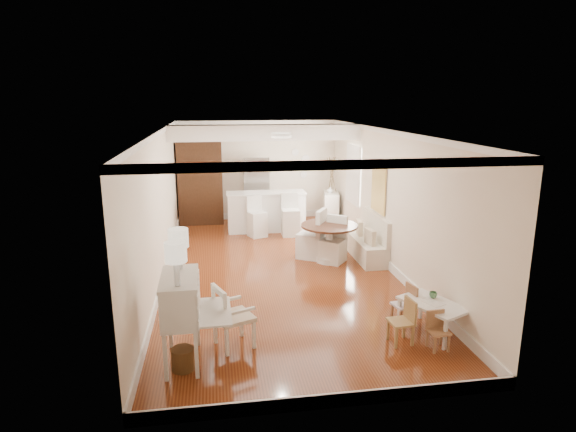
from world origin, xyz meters
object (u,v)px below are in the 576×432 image
object	(u,v)px
gustavian_armchair	(234,316)
kids_chair_c	(439,331)
bar_stool_left	(257,217)
pantry_cabinet	(200,182)
sideboard	(331,207)
dining_table	(329,243)
slip_chair_far	(311,233)
breakfast_counter	(266,211)
kids_table	(432,318)
wicker_basket	(183,359)
kids_chair_a	(401,321)
secretary_bureau	(181,320)
bar_stool_right	(290,215)
fridge	(269,189)
kids_chair_b	(404,305)
slip_chair_near	(333,240)

from	to	relation	value
gustavian_armchair	kids_chair_c	distance (m)	2.84
bar_stool_left	pantry_cabinet	bearing A→B (deg)	109.96
sideboard	dining_table	bearing A→B (deg)	-93.47
slip_chair_far	breakfast_counter	size ratio (longest dim) A/B	0.53
kids_table	wicker_basket	bearing A→B (deg)	-172.87
wicker_basket	kids_chair_c	world-z (taller)	kids_chair_c
wicker_basket	kids_chair_a	bearing A→B (deg)	4.52
kids_chair_c	breakfast_counter	bearing A→B (deg)	100.49
kids_table	breakfast_counter	size ratio (longest dim) A/B	0.47
secretary_bureau	kids_table	distance (m)	3.63
bar_stool_right	fridge	xyz separation A→B (m)	(-0.35, 1.63, 0.36)
secretary_bureau	sideboard	xyz separation A→B (m)	(3.70, 6.96, -0.18)
gustavian_armchair	kids_chair_c	xyz separation A→B (m)	(2.78, -0.53, -0.18)
secretary_bureau	pantry_cabinet	xyz separation A→B (m)	(0.10, 7.41, 0.55)
slip_chair_far	bar_stool_left	world-z (taller)	slip_chair_far
dining_table	pantry_cabinet	size ratio (longest dim) A/B	0.52
wicker_basket	kids_chair_b	xyz separation A→B (m)	(3.28, 0.80, 0.17)
secretary_bureau	slip_chair_far	bearing A→B (deg)	56.78
wicker_basket	kids_table	world-z (taller)	kids_table
kids_chair_c	slip_chair_far	distance (m)	4.30
secretary_bureau	kids_chair_a	world-z (taller)	secretary_bureau
breakfast_counter	fridge	size ratio (longest dim) A/B	1.14
kids_chair_c	dining_table	bearing A→B (deg)	95.39
bar_stool_right	sideboard	xyz separation A→B (m)	(1.35, 1.21, -0.12)
kids_table	sideboard	world-z (taller)	sideboard
kids_chair_a	slip_chair_far	xyz separation A→B (m)	(-0.50, 3.93, 0.21)
kids_chair_a	bar_stool_left	bearing A→B (deg)	-171.06
breakfast_counter	kids_chair_b	bearing A→B (deg)	-75.38
bar_stool_right	bar_stool_left	bearing A→B (deg)	177.75
kids_chair_b	breakfast_counter	bearing A→B (deg)	-175.83
bar_stool_right	fridge	size ratio (longest dim) A/B	0.60
kids_chair_c	fridge	distance (m)	7.75
kids_chair_c	breakfast_counter	xyz separation A→B (m)	(-1.67, 6.54, 0.24)
breakfast_counter	pantry_cabinet	world-z (taller)	pantry_cabinet
bar_stool_left	fridge	bearing A→B (deg)	51.71
kids_table	dining_table	world-z (taller)	dining_table
kids_chair_b	sideboard	size ratio (longest dim) A/B	0.72
kids_chair_b	sideboard	world-z (taller)	sideboard
kids_table	bar_stool_right	xyz separation A→B (m)	(-1.25, 5.49, 0.30)
gustavian_armchair	pantry_cabinet	xyz separation A→B (m)	(-0.59, 7.09, 0.69)
dining_table	bar_stool_left	bearing A→B (deg)	121.89
breakfast_counter	bar_stool_right	distance (m)	0.80
kids_chair_b	dining_table	size ratio (longest dim) A/B	0.53
kids_chair_c	bar_stool_left	bearing A→B (deg)	104.26
kids_chair_c	slip_chair_far	xyz separation A→B (m)	(-0.95, 4.19, 0.27)
kids_table	fridge	xyz separation A→B (m)	(-1.60, 7.12, 0.66)
kids_chair_c	bar_stool_left	distance (m)	6.32
kids_chair_c	slip_chair_near	distance (m)	3.85
slip_chair_near	kids_table	bearing A→B (deg)	-40.23
secretary_bureau	kids_chair_b	world-z (taller)	secretary_bureau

